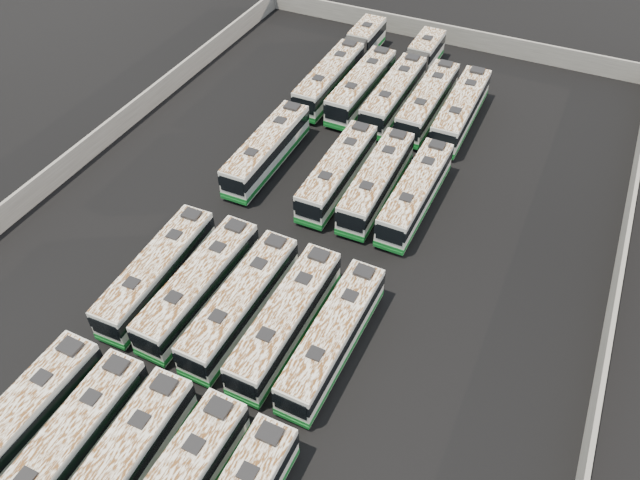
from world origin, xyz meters
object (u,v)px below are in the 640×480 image
Objects in this scene: bus_midback_right at (377,181)px; bus_back_far_left at (342,65)px; bus_midfront_center at (241,303)px; bus_midfront_far_right at (333,337)px; bus_front_left at (67,448)px; bus_midfront_left at (199,285)px; bus_front_far_left at (16,427)px; bus_back_right at (428,102)px; bus_back_left at (361,86)px; bus_back_center at (405,79)px; bus_front_center at (116,474)px; bus_midback_far_right at (416,193)px; bus_midfront_far_left at (157,272)px; bus_back_far_right at (461,110)px; bus_midback_far_left at (267,150)px; bus_midfront_right at (286,319)px; bus_midback_center at (338,172)px.

bus_back_far_left is (-10.36, 16.48, 0.05)m from bus_midback_right.
bus_midfront_center reaches higher than bus_midfront_far_right.
bus_front_left is 0.99× the size of bus_midfront_left.
bus_front_far_left is 44.11m from bus_back_right.
bus_front_left is 0.62× the size of bus_back_far_left.
bus_back_left is (3.47, 42.77, 0.02)m from bus_front_far_left.
bus_back_center is (6.93, -0.01, -0.02)m from bus_back_far_left.
bus_midback_far_right is at bearing 75.56° from bus_front_center.
bus_midfront_far_left is at bearing -175.85° from bus_midfront_left.
bus_midfront_far_left is 6.82m from bus_midfront_center.
bus_back_right is at bearing 84.31° from bus_midfront_center.
bus_midback_far_right is 0.97× the size of bus_back_left.
bus_midfront_left is at bearing -89.23° from bus_back_left.
bus_midfront_far_left is 13.61m from bus_midfront_far_right.
bus_midfront_left is 32.60m from bus_back_center.
bus_midfront_far_right is (13.61, 0.10, -0.00)m from bus_midfront_far_left.
bus_back_far_right is (6.75, 42.62, 0.03)m from bus_front_center.
bus_back_far_left is (-0.08, 16.51, 0.03)m from bus_midback_far_left.
bus_back_far_left reaches higher than bus_midfront_far_right.
bus_midfront_left reaches higher than bus_front_left.
bus_back_center is at bearing 102.57° from bus_midfront_far_right.
bus_back_center is (-3.36, 32.50, 0.03)m from bus_midfront_right.
bus_front_center is 1.01× the size of bus_midfront_left.
bus_midfront_left is at bearing -179.50° from bus_midfront_far_right.
bus_front_center is (3.40, -0.05, 0.04)m from bus_front_left.
bus_back_left is at bearing 75.20° from bus_midback_far_left.
bus_midback_center is at bearing 65.11° from bus_midfront_far_left.
bus_midfront_center is 0.99× the size of bus_midback_far_left.
bus_back_center is (-3.43, 16.47, 0.03)m from bus_midback_right.
bus_back_center reaches higher than bus_midback_center.
bus_midback_center reaches higher than bus_midfront_far_right.
bus_front_left is 0.99× the size of bus_midback_right.
bus_midback_far_left is 16.51m from bus_back_far_left.
bus_midfront_far_left is 0.98× the size of bus_midback_right.
bus_front_center is 1.00× the size of bus_back_right.
bus_midfront_far_right is 20.98m from bus_midback_far_left.
bus_midfront_right is at bearing -78.40° from bus_midback_center.
bus_midback_right is at bearing 55.94° from bus_midfront_far_left.
bus_midback_far_left is at bearing 88.48° from bus_midfront_far_left.
bus_back_far_right is (10.15, 42.57, 0.07)m from bus_front_left.
bus_back_far_right is at bearing 73.21° from bus_front_far_left.
bus_front_center is 1.02× the size of bus_midback_center.
bus_midback_center is 14.03m from bus_back_right.
bus_back_center reaches higher than bus_midback_far_right.
bus_midback_far_left reaches higher than bus_midback_right.
bus_back_left is at bearing -178.80° from bus_back_right.
bus_back_far_right reaches higher than bus_front_left.
bus_midback_far_left is 17.86m from bus_back_center.
bus_midback_far_right is 21.48m from bus_back_far_left.
bus_back_right reaches higher than bus_midfront_far_right.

